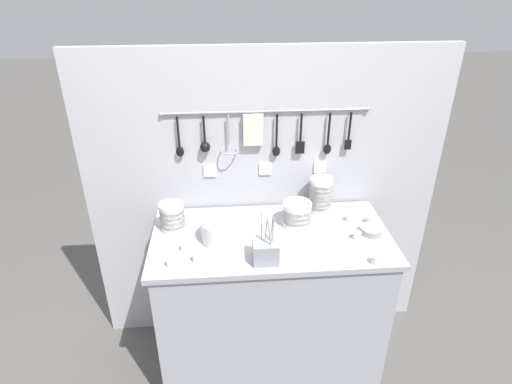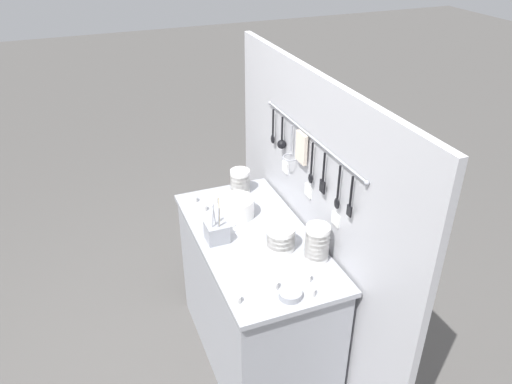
# 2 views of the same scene
# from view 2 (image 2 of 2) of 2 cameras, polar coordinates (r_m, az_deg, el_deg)

# --- Properties ---
(ground_plane) EXTENTS (20.00, 20.00, 0.00)m
(ground_plane) POSITION_cam_2_polar(r_m,az_deg,el_deg) (3.48, -0.14, -17.83)
(ground_plane) COLOR #514F4C
(counter) EXTENTS (1.26, 0.64, 0.94)m
(counter) POSITION_cam_2_polar(r_m,az_deg,el_deg) (3.15, -0.15, -12.11)
(counter) COLOR #9EA0A8
(counter) RESTS_ON ground
(back_wall) EXTENTS (2.06, 0.11, 1.85)m
(back_wall) POSITION_cam_2_polar(r_m,az_deg,el_deg) (2.99, 6.16, -3.82)
(back_wall) COLOR #B2B2B7
(back_wall) RESTS_ON ground
(bowl_stack_nested_right) EXTENTS (0.16, 0.16, 0.14)m
(bowl_stack_nested_right) POSITION_cam_2_polar(r_m,az_deg,el_deg) (2.74, 2.86, -5.27)
(bowl_stack_nested_right) COLOR white
(bowl_stack_nested_right) RESTS_ON counter
(bowl_stack_wide_centre) EXTENTS (0.13, 0.13, 0.21)m
(bowl_stack_wide_centre) POSITION_cam_2_polar(r_m,az_deg,el_deg) (2.65, 7.00, -5.79)
(bowl_stack_wide_centre) COLOR white
(bowl_stack_wide_centre) RESTS_ON counter
(bowl_stack_back_corner) EXTENTS (0.13, 0.13, 0.16)m
(bowl_stack_back_corner) POSITION_cam_2_polar(r_m,az_deg,el_deg) (3.26, -1.83, 1.26)
(bowl_stack_back_corner) COLOR white
(bowl_stack_back_corner) RESTS_ON counter
(plate_stack) EXTENTS (0.22, 0.22, 0.12)m
(plate_stack) POSITION_cam_2_polar(r_m,az_deg,el_deg) (3.02, -2.26, -1.74)
(plate_stack) COLOR white
(plate_stack) RESTS_ON counter
(steel_mixing_bowl) EXTENTS (0.11, 0.11, 0.03)m
(steel_mixing_bowl) POSITION_cam_2_polar(r_m,az_deg,el_deg) (2.46, 3.94, -11.59)
(steel_mixing_bowl) COLOR #93969E
(steel_mixing_bowl) RESTS_ON counter
(cutlery_caddy) EXTENTS (0.12, 0.12, 0.26)m
(cutlery_caddy) POSITION_cam_2_polar(r_m,az_deg,el_deg) (2.81, -4.50, -4.54)
(cutlery_caddy) COLOR #93969E
(cutlery_caddy) RESTS_ON counter
(cup_centre) EXTENTS (0.04, 0.04, 0.04)m
(cup_centre) POSITION_cam_2_polar(r_m,az_deg,el_deg) (3.20, -7.10, -0.79)
(cup_centre) COLOR white
(cup_centre) RESTS_ON counter
(cup_back_right) EXTENTS (0.04, 0.04, 0.04)m
(cup_back_right) POSITION_cam_2_polar(r_m,az_deg,el_deg) (2.50, 2.12, -10.54)
(cup_back_right) COLOR white
(cup_back_right) RESTS_ON counter
(cup_edge_far) EXTENTS (0.04, 0.04, 0.04)m
(cup_edge_far) POSITION_cam_2_polar(r_m,az_deg,el_deg) (3.10, -6.05, -1.78)
(cup_edge_far) COLOR white
(cup_edge_far) RESTS_ON counter
(cup_beside_plates) EXTENTS (0.04, 0.04, 0.04)m
(cup_beside_plates) POSITION_cam_2_polar(r_m,az_deg,el_deg) (2.48, 6.30, -11.28)
(cup_beside_plates) COLOR white
(cup_beside_plates) RESTS_ON counter
(cup_mid_row) EXTENTS (0.04, 0.04, 0.04)m
(cup_mid_row) POSITION_cam_2_polar(r_m,az_deg,el_deg) (2.42, -2.24, -12.15)
(cup_mid_row) COLOR white
(cup_mid_row) RESTS_ON counter
(cup_back_left) EXTENTS (0.04, 0.04, 0.04)m
(cup_back_left) POSITION_cam_2_polar(r_m,az_deg,el_deg) (3.18, -4.69, -0.87)
(cup_back_left) COLOR white
(cup_back_left) RESTS_ON counter
(cup_edge_near) EXTENTS (0.04, 0.04, 0.04)m
(cup_edge_near) POSITION_cam_2_polar(r_m,az_deg,el_deg) (2.56, 5.85, -9.69)
(cup_edge_near) COLOR white
(cup_edge_near) RESTS_ON counter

